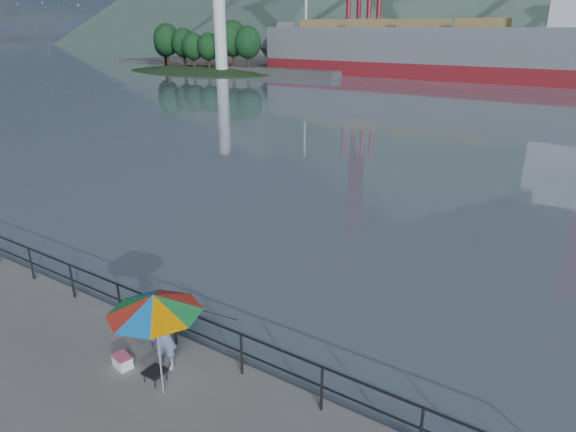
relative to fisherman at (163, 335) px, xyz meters
The scene contains 8 objects.
guardrail 1.66m from the fisherman, 152.30° to the left, with size 22.00×0.06×1.03m.
lighthouse_islet 83.13m from the fisherman, 132.74° to the left, with size 48.00×26.40×19.20m.
fisherman is the anchor object (origin of this frame).
beach_umbrella 1.54m from the fisherman, 47.22° to the right, with size 1.96×1.96×2.29m.
folding_stool 0.86m from the fisherman, 68.54° to the right, with size 0.43×0.43×0.27m.
cooler_bag 1.19m from the fisherman, 145.99° to the right, with size 0.44×0.29×0.25m, color white.
fishing_rod 1.45m from the fisherman, 78.94° to the left, with size 0.02×0.02×2.27m, color black.
bulk_carrier 74.81m from the fisherman, 102.30° to the left, with size 58.06×10.05×14.50m.
Camera 1 is at (9.03, -5.45, 7.12)m, focal length 32.00 mm.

